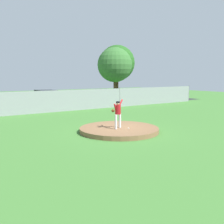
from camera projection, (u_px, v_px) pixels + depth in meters
The scene contains 11 objects.
ground_plane at pixel (73, 118), 19.98m from camera, with size 80.00×80.00×0.00m, color #427A33.
asphalt_strip at pixel (37, 107), 26.94m from camera, with size 44.00×7.00×0.01m, color #2B2B2D.
pitchers_mound at pixel (119, 130), 15.05m from camera, with size 4.56×4.56×0.25m, color brown.
pitcher_youth at pixel (118, 112), 14.65m from camera, with size 0.80×0.35×1.64m.
baseball at pixel (129, 128), 14.60m from camera, with size 0.07×0.07×0.07m, color white.
chainlink_fence at pixel (53, 101), 23.12m from camera, with size 36.50×0.07×2.04m.
parked_car_navy at pixel (2, 102), 24.68m from camera, with size 1.96×4.22×1.60m.
parked_car_white at pixel (46, 99), 27.08m from camera, with size 1.95×4.37×1.78m.
parked_car_champagne at pixel (107, 96), 31.83m from camera, with size 2.00×4.50×1.62m.
tree_leaning_west at pixel (115, 65), 40.63m from camera, with size 5.44×5.44×7.68m.
tree_slender_far at pixel (117, 63), 41.81m from camera, with size 5.69×5.69×8.15m.
Camera 1 is at (-8.64, -11.98, 3.19)m, focal length 41.69 mm.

